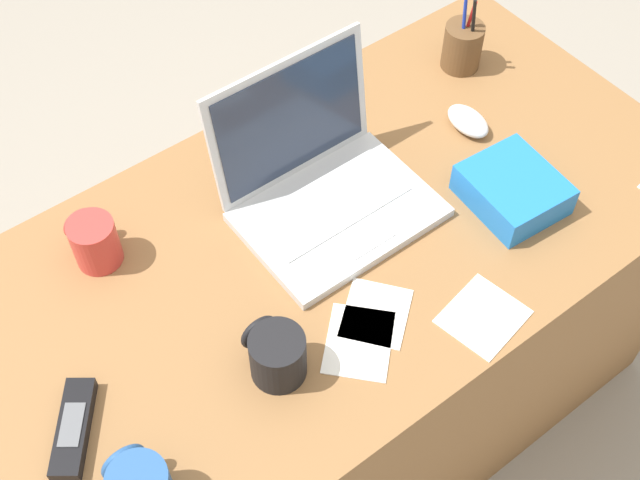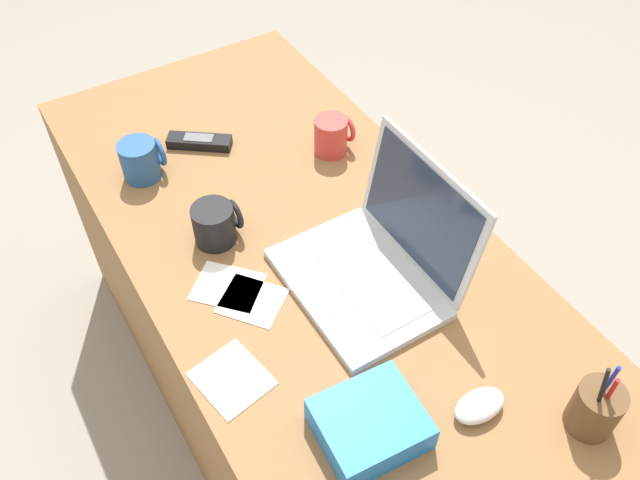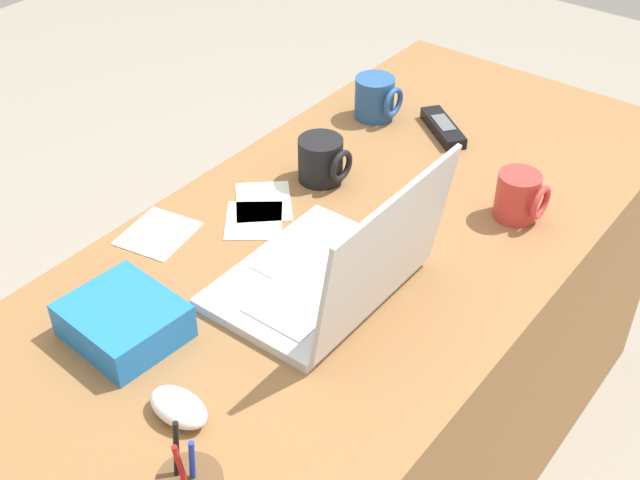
{
  "view_description": "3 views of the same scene",
  "coord_description": "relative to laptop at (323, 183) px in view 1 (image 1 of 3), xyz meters",
  "views": [
    {
      "loc": [
        -0.45,
        -0.7,
        1.87
      ],
      "look_at": [
        0.07,
        -0.02,
        0.74
      ],
      "focal_mm": 47.08,
      "sensor_mm": 36.0,
      "label": 1
    },
    {
      "loc": [
        0.8,
        -0.47,
        1.74
      ],
      "look_at": [
        0.08,
        -0.02,
        0.81
      ],
      "focal_mm": 37.19,
      "sensor_mm": 36.0,
      "label": 2
    },
    {
      "loc": [
        0.96,
        0.67,
        1.61
      ],
      "look_at": [
        0.08,
        -0.01,
        0.74
      ],
      "focal_mm": 46.69,
      "sensor_mm": 36.0,
      "label": 3
    }
  ],
  "objects": [
    {
      "name": "paper_note_front",
      "position": [
        0.06,
        -0.35,
        -0.05
      ],
      "size": [
        0.15,
        0.13,
        0.0
      ],
      "primitive_type": "cube",
      "rotation": [
        0.0,
        0.0,
        0.19
      ],
      "color": "white",
      "rests_on": "desk"
    },
    {
      "name": "ground_plane",
      "position": [
        -0.14,
        -0.07,
        -0.75
      ],
      "size": [
        6.0,
        6.0,
        0.0
      ],
      "primitive_type": "plane",
      "color": "gray"
    },
    {
      "name": "coffee_mug_tall",
      "position": [
        -0.38,
        0.13,
        -0.01
      ],
      "size": [
        0.08,
        0.09,
        0.09
      ],
      "color": "#C63833",
      "rests_on": "desk"
    },
    {
      "name": "coffee_mug_spare",
      "position": [
        -0.26,
        -0.23,
        -0.01
      ],
      "size": [
        0.09,
        0.1,
        0.09
      ],
      "color": "black",
      "rests_on": "desk"
    },
    {
      "name": "paper_note_right",
      "position": [
        -0.13,
        -0.27,
        -0.05
      ],
      "size": [
        0.17,
        0.16,
        0.0
      ],
      "primitive_type": "cube",
      "rotation": [
        0.0,
        0.0,
        0.75
      ],
      "color": "white",
      "rests_on": "desk"
    },
    {
      "name": "pen_holder",
      "position": [
        0.45,
        0.12,
        -0.0
      ],
      "size": [
        0.08,
        0.08,
        0.18
      ],
      "color": "brown",
      "rests_on": "desk"
    },
    {
      "name": "computer_mouse",
      "position": [
        0.34,
        -0.02,
        -0.03
      ],
      "size": [
        0.06,
        0.1,
        0.04
      ],
      "primitive_type": "ellipsoid",
      "rotation": [
        0.0,
        0.0,
        -0.02
      ],
      "color": "white",
      "rests_on": "desk"
    },
    {
      "name": "cordless_phone",
      "position": [
        -0.56,
        -0.13,
        -0.04
      ],
      "size": [
        0.13,
        0.15,
        0.03
      ],
      "color": "black",
      "rests_on": "desk"
    },
    {
      "name": "laptop",
      "position": [
        0.0,
        0.0,
        0.0
      ],
      "size": [
        0.33,
        0.28,
        0.25
      ],
      "color": "silver",
      "rests_on": "desk"
    },
    {
      "name": "desk",
      "position": [
        -0.14,
        -0.07,
        -0.4
      ],
      "size": [
        1.59,
        0.71,
        0.7
      ],
      "primitive_type": "cube",
      "color": "olive",
      "rests_on": "ground"
    },
    {
      "name": "snack_bag",
      "position": [
        0.27,
        -0.2,
        -0.02
      ],
      "size": [
        0.16,
        0.18,
        0.06
      ],
      "primitive_type": "cube",
      "rotation": [
        0.0,
        0.0,
        -0.08
      ],
      "color": "blue",
      "rests_on": "desk"
    },
    {
      "name": "paper_note_near_laptop",
      "position": [
        -0.07,
        -0.24,
        -0.05
      ],
      "size": [
        0.16,
        0.15,
        0.0
      ],
      "primitive_type": "cube",
      "rotation": [
        0.0,
        0.0,
        0.67
      ],
      "color": "white",
      "rests_on": "desk"
    }
  ]
}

